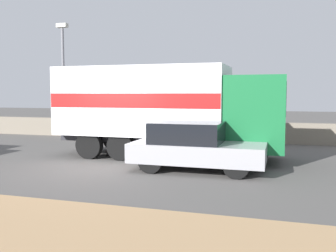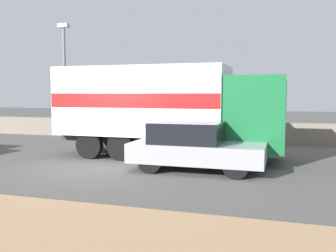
# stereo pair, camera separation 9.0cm
# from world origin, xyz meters

# --- Properties ---
(ground_plane) EXTENTS (80.00, 80.00, 0.00)m
(ground_plane) POSITION_xyz_m (0.00, 0.00, 0.00)
(ground_plane) COLOR #514F4C
(stone_wall_backdrop) EXTENTS (60.00, 0.35, 0.94)m
(stone_wall_backdrop) POSITION_xyz_m (0.00, 7.04, 0.47)
(stone_wall_backdrop) COLOR gray
(stone_wall_backdrop) RESTS_ON ground_plane
(street_lamp) EXTENTS (0.56, 0.28, 5.77)m
(street_lamp) POSITION_xyz_m (-5.52, 6.45, 3.41)
(street_lamp) COLOR slate
(street_lamp) RESTS_ON ground_plane
(box_truck) EXTENTS (7.77, 2.53, 3.16)m
(box_truck) POSITION_xyz_m (1.25, 2.05, 1.83)
(box_truck) COLOR #196B38
(box_truck) RESTS_ON ground_plane
(car_hatchback) EXTENTS (3.85, 1.72, 1.41)m
(car_hatchback) POSITION_xyz_m (2.79, 0.12, 0.71)
(car_hatchback) COLOR #9E9EA3
(car_hatchback) RESTS_ON ground_plane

